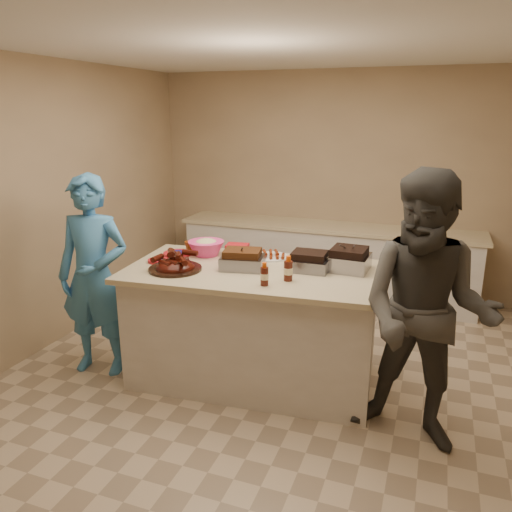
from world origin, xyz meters
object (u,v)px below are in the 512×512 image
(island, at_px, (254,377))
(guest_blue, at_px, (103,368))
(bbq_bottle_a, at_px, (264,285))
(guest_gray, at_px, (413,439))
(coleslaw_bowl, at_px, (206,255))
(mustard_bottle, at_px, (246,265))
(rib_platter, at_px, (175,270))
(bbq_bottle_b, at_px, (288,281))
(roasting_pan, at_px, (348,270))
(plastic_cup, at_px, (190,250))

(island, relative_size, guest_blue, 1.19)
(bbq_bottle_a, relative_size, guest_gray, 0.09)
(coleslaw_bowl, distance_m, mustard_bottle, 0.46)
(guest_gray, bearing_deg, bbq_bottle_a, -174.04)
(rib_platter, height_order, bbq_bottle_b, bbq_bottle_b)
(coleslaw_bowl, xyz_separation_m, bbq_bottle_a, (0.75, -0.58, 0.00))
(bbq_bottle_b, height_order, guest_blue, bbq_bottle_b)
(roasting_pan, distance_m, plastic_cup, 1.48)
(coleslaw_bowl, height_order, guest_gray, coleslaw_bowl)
(bbq_bottle_b, height_order, guest_gray, bbq_bottle_b)
(roasting_pan, bearing_deg, bbq_bottle_a, -128.34)
(rib_platter, distance_m, roasting_pan, 1.40)
(bbq_bottle_a, relative_size, plastic_cup, 1.89)
(roasting_pan, distance_m, guest_gray, 1.34)
(rib_platter, xyz_separation_m, guest_gray, (1.94, -0.18, -0.98))
(bbq_bottle_a, distance_m, mustard_bottle, 0.54)
(coleslaw_bowl, xyz_separation_m, plastic_cup, (-0.21, 0.09, 0.00))
(coleslaw_bowl, distance_m, bbq_bottle_b, 0.98)
(rib_platter, distance_m, mustard_bottle, 0.59)
(guest_gray, bearing_deg, island, 172.92)
(rib_platter, height_order, bbq_bottle_a, bbq_bottle_a)
(rib_platter, height_order, roasting_pan, rib_platter)
(bbq_bottle_b, relative_size, guest_blue, 0.11)
(bbq_bottle_b, height_order, plastic_cup, bbq_bottle_b)
(island, height_order, coleslaw_bowl, coleslaw_bowl)
(guest_blue, bearing_deg, plastic_cup, 38.89)
(island, xyz_separation_m, mustard_bottle, (-0.11, 0.10, 0.98))
(island, height_order, mustard_bottle, mustard_bottle)
(roasting_pan, bearing_deg, guest_blue, -161.28)
(island, xyz_separation_m, bbq_bottle_b, (0.34, -0.17, 0.98))
(island, height_order, bbq_bottle_b, bbq_bottle_b)
(coleslaw_bowl, distance_m, plastic_cup, 0.23)
(island, distance_m, roasting_pan, 1.25)
(coleslaw_bowl, relative_size, bbq_bottle_b, 1.65)
(roasting_pan, height_order, guest_blue, roasting_pan)
(roasting_pan, bearing_deg, coleslaw_bowl, -176.55)
(rib_platter, height_order, mustard_bottle, rib_platter)
(roasting_pan, relative_size, guest_blue, 0.18)
(bbq_bottle_b, xyz_separation_m, guest_blue, (-1.67, -0.15, -0.98))
(island, distance_m, guest_blue, 1.37)
(roasting_pan, bearing_deg, rib_platter, -156.66)
(coleslaw_bowl, relative_size, guest_blue, 0.19)
(plastic_cup, bearing_deg, guest_blue, -131.19)
(roasting_pan, bearing_deg, bbq_bottle_b, -129.05)
(bbq_bottle_a, height_order, bbq_bottle_b, bbq_bottle_b)
(rib_platter, distance_m, coleslaw_bowl, 0.48)
(island, distance_m, bbq_bottle_a, 1.06)
(rib_platter, xyz_separation_m, bbq_bottle_a, (0.80, -0.10, 0.00))
(mustard_bottle, relative_size, guest_gray, 0.06)
(island, xyz_separation_m, plastic_cup, (-0.76, 0.33, 0.98))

